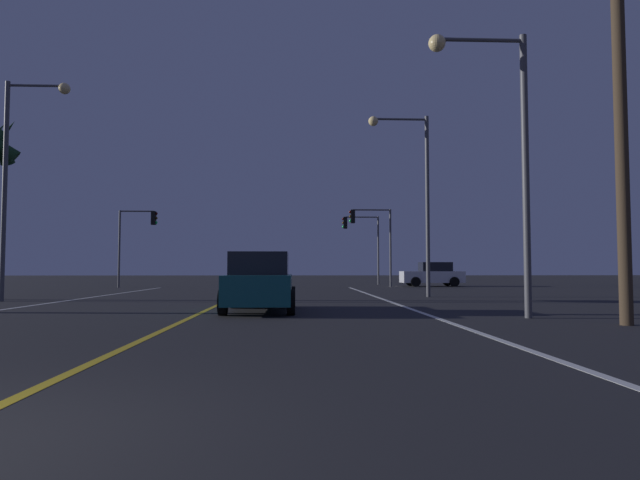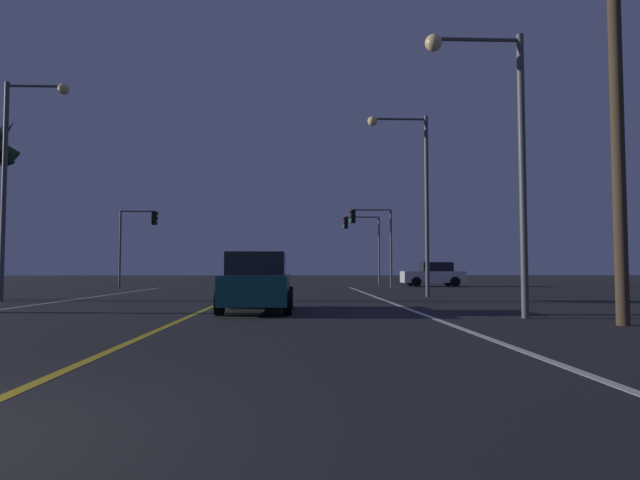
# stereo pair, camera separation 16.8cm
# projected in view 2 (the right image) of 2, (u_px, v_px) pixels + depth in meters

# --- Properties ---
(lane_edge_right) EXTENTS (0.16, 38.35, 0.01)m
(lane_edge_right) POSITION_uv_depth(u_px,v_px,m) (407.00, 309.00, 16.93)
(lane_edge_right) COLOR silver
(lane_edge_right) RESTS_ON ground
(lane_edge_left) EXTENTS (0.16, 38.35, 0.01)m
(lane_edge_left) POSITION_uv_depth(u_px,v_px,m) (0.00, 310.00, 16.46)
(lane_edge_left) COLOR silver
(lane_edge_left) RESTS_ON ground
(lane_center_divider) EXTENTS (0.16, 38.35, 0.01)m
(lane_center_divider) POSITION_uv_depth(u_px,v_px,m) (206.00, 309.00, 16.69)
(lane_center_divider) COLOR gold
(lane_center_divider) RESTS_ON ground
(car_lead_same_lane) EXTENTS (2.02, 4.30, 1.70)m
(car_lead_same_lane) POSITION_uv_depth(u_px,v_px,m) (257.00, 283.00, 15.81)
(car_lead_same_lane) COLOR black
(car_lead_same_lane) RESTS_ON ground
(car_crossing_side) EXTENTS (4.30, 2.02, 1.70)m
(car_crossing_side) POSITION_uv_depth(u_px,v_px,m) (433.00, 275.00, 38.56)
(car_crossing_side) COLOR black
(car_crossing_side) RESTS_ON ground
(traffic_light_near_right) EXTENTS (2.87, 0.36, 5.26)m
(traffic_light_near_right) POSITION_uv_depth(u_px,v_px,m) (371.00, 229.00, 36.82)
(traffic_light_near_right) COLOR #4C4C51
(traffic_light_near_right) RESTS_ON ground
(traffic_light_near_left) EXTENTS (2.54, 0.36, 5.10)m
(traffic_light_near_left) POSITION_uv_depth(u_px,v_px,m) (139.00, 230.00, 36.23)
(traffic_light_near_left) COLOR #4C4C51
(traffic_light_near_left) RESTS_ON ground
(traffic_light_far_right) EXTENTS (2.88, 0.36, 5.29)m
(traffic_light_far_right) POSITION_uv_depth(u_px,v_px,m) (362.00, 234.00, 42.31)
(traffic_light_far_right) COLOR #4C4C51
(traffic_light_far_right) RESTS_ON ground
(street_lamp_right_near) EXTENTS (2.55, 0.44, 7.23)m
(street_lamp_right_near) POSITION_uv_depth(u_px,v_px,m) (497.00, 133.00, 13.86)
(street_lamp_right_near) COLOR #4C4C51
(street_lamp_right_near) RESTS_ON ground
(street_lamp_left_mid) EXTENTS (2.46, 0.44, 8.46)m
(street_lamp_left_mid) POSITION_uv_depth(u_px,v_px,m) (19.00, 162.00, 21.01)
(street_lamp_left_mid) COLOR #4C4C51
(street_lamp_left_mid) RESTS_ON ground
(street_lamp_right_far) EXTENTS (2.71, 0.44, 8.05)m
(street_lamp_right_far) POSITION_uv_depth(u_px,v_px,m) (412.00, 181.00, 24.24)
(street_lamp_right_far) COLOR #4C4C51
(street_lamp_right_far) RESTS_ON ground
(utility_pole_right) EXTENTS (2.20, 0.28, 9.09)m
(utility_pole_right) POSITION_uv_depth(u_px,v_px,m) (617.00, 107.00, 12.15)
(utility_pole_right) COLOR #423323
(utility_pole_right) RESTS_ON ground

